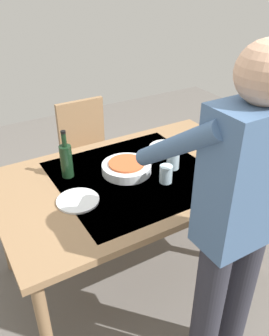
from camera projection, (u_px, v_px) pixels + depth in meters
The scene contains 13 objects.
ground_plane at pixel (134, 267), 2.51m from camera, with size 6.00×6.00×0.00m, color #66605B.
dining_table at pixel (134, 185), 2.15m from camera, with size 1.64×1.02×0.77m.
chair_near at pixel (87, 149), 2.93m from camera, with size 0.40×0.40×0.91m.
person_server at pixel (236, 219), 1.46m from camera, with size 0.42×0.61×1.69m.
wine_bottle at pixel (66, 160), 2.05m from camera, with size 0.07×0.07×0.30m.
wine_glass_left at pixel (213, 146), 2.21m from camera, with size 0.07×0.07×0.15m.
wine_glass_right at pixel (230, 145), 2.23m from camera, with size 0.07×0.07×0.15m.
water_cup_near_left at pixel (166, 174), 2.02m from camera, with size 0.08×0.08×0.11m, color silver.
water_cup_near_right at pixel (173, 160), 2.16m from camera, with size 0.08×0.08×0.11m, color silver.
serving_bowl_pasta at pixel (127, 167), 2.13m from camera, with size 0.30×0.30×0.07m.
dinner_plate_near at pixel (78, 200), 1.88m from camera, with size 0.23×0.23×0.01m, color silver.
dinner_plate_far at pixel (166, 148), 2.41m from camera, with size 0.23×0.23×0.01m, color silver.
table_fork at pixel (218, 176), 2.09m from camera, with size 0.01×0.18×0.01m, color silver.
Camera 1 is at (0.91, 1.54, 1.90)m, focal length 37.57 mm.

